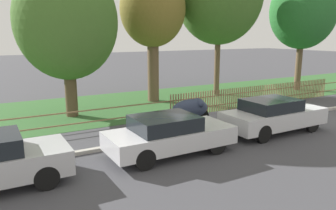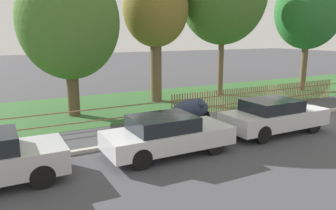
{
  "view_description": "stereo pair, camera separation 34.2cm",
  "coord_description": "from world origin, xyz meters",
  "px_view_note": "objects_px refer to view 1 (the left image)",
  "views": [
    {
      "loc": [
        -13.33,
        -10.33,
        3.91
      ],
      "look_at": [
        -6.91,
        0.99,
        1.1
      ],
      "focal_mm": 35.0,
      "sensor_mm": 36.0,
      "label": 1
    },
    {
      "loc": [
        -13.03,
        -10.49,
        3.91
      ],
      "look_at": [
        -6.91,
        0.99,
        1.1
      ],
      "focal_mm": 35.0,
      "sensor_mm": 36.0,
      "label": 2
    }
  ],
  "objects_px": {
    "parked_car_black_saloon": "(169,134)",
    "parked_car_navy_estate": "(273,115)",
    "tree_behind_motorcycle": "(153,11)",
    "tree_far_left": "(303,12)",
    "covered_motorcycle": "(191,109)",
    "tree_nearest_kerb": "(67,22)"
  },
  "relations": [
    {
      "from": "covered_motorcycle",
      "to": "tree_nearest_kerb",
      "type": "height_order",
      "value": "tree_nearest_kerb"
    },
    {
      "from": "parked_car_black_saloon",
      "to": "covered_motorcycle",
      "type": "relative_size",
      "value": 2.18
    },
    {
      "from": "tree_nearest_kerb",
      "to": "covered_motorcycle",
      "type": "bearing_deg",
      "value": -43.68
    },
    {
      "from": "tree_behind_motorcycle",
      "to": "covered_motorcycle",
      "type": "bearing_deg",
      "value": -99.4
    },
    {
      "from": "tree_nearest_kerb",
      "to": "tree_far_left",
      "type": "height_order",
      "value": "tree_far_left"
    },
    {
      "from": "covered_motorcycle",
      "to": "tree_behind_motorcycle",
      "type": "height_order",
      "value": "tree_behind_motorcycle"
    },
    {
      "from": "tree_nearest_kerb",
      "to": "tree_behind_motorcycle",
      "type": "relative_size",
      "value": 0.96
    },
    {
      "from": "tree_behind_motorcycle",
      "to": "tree_far_left",
      "type": "xyz_separation_m",
      "value": [
        10.88,
        -1.47,
        0.21
      ]
    },
    {
      "from": "tree_far_left",
      "to": "parked_car_black_saloon",
      "type": "bearing_deg",
      "value": -155.04
    },
    {
      "from": "tree_behind_motorcycle",
      "to": "tree_far_left",
      "type": "height_order",
      "value": "tree_far_left"
    },
    {
      "from": "tree_behind_motorcycle",
      "to": "tree_far_left",
      "type": "bearing_deg",
      "value": -7.7
    },
    {
      "from": "tree_nearest_kerb",
      "to": "tree_behind_motorcycle",
      "type": "bearing_deg",
      "value": 14.59
    },
    {
      "from": "parked_car_navy_estate",
      "to": "tree_far_left",
      "type": "xyz_separation_m",
      "value": [
        9.58,
        6.66,
        4.73
      ]
    },
    {
      "from": "parked_car_navy_estate",
      "to": "tree_behind_motorcycle",
      "type": "distance_m",
      "value": 9.39
    },
    {
      "from": "parked_car_black_saloon",
      "to": "parked_car_navy_estate",
      "type": "height_order",
      "value": "parked_car_navy_estate"
    },
    {
      "from": "covered_motorcycle",
      "to": "tree_far_left",
      "type": "bearing_deg",
      "value": 20.75
    },
    {
      "from": "covered_motorcycle",
      "to": "tree_behind_motorcycle",
      "type": "relative_size",
      "value": 0.26
    },
    {
      "from": "tree_behind_motorcycle",
      "to": "tree_nearest_kerb",
      "type": "bearing_deg",
      "value": -165.41
    },
    {
      "from": "parked_car_black_saloon",
      "to": "tree_behind_motorcycle",
      "type": "relative_size",
      "value": 0.57
    },
    {
      "from": "covered_motorcycle",
      "to": "tree_far_left",
      "type": "height_order",
      "value": "tree_far_left"
    },
    {
      "from": "parked_car_navy_estate",
      "to": "tree_nearest_kerb",
      "type": "bearing_deg",
      "value": 133.31
    },
    {
      "from": "parked_car_black_saloon",
      "to": "tree_nearest_kerb",
      "type": "height_order",
      "value": "tree_nearest_kerb"
    }
  ]
}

